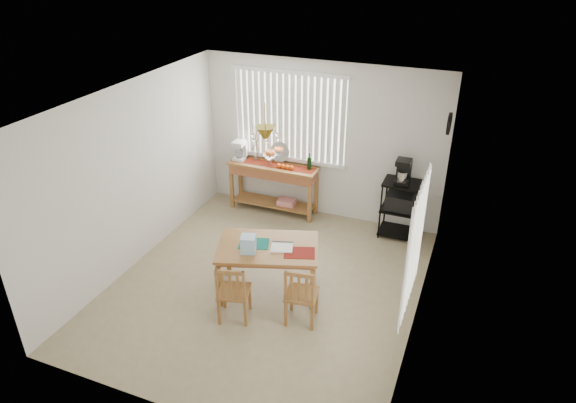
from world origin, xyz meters
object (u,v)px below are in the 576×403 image
at_px(wire_cart, 400,204).
at_px(chair_right, 301,295).
at_px(dining_table, 268,251).
at_px(cart_items, 403,171).
at_px(chair_left, 233,292).
at_px(sideboard, 274,177).

height_order(wire_cart, chair_right, wire_cart).
distance_m(dining_table, chair_right, 0.80).
relative_size(wire_cart, chair_right, 1.13).
xyz_separation_m(wire_cart, chair_right, (-0.70, -2.51, -0.16)).
distance_m(wire_cart, cart_items, 0.55).
bearing_deg(dining_table, cart_items, 57.39).
bearing_deg(chair_left, chair_right, 18.18).
xyz_separation_m(dining_table, chair_left, (-0.16, -0.70, -0.21)).
xyz_separation_m(dining_table, chair_right, (0.63, -0.44, -0.21)).
distance_m(sideboard, wire_cart, 2.14).
height_order(sideboard, chair_left, sideboard).
bearing_deg(sideboard, cart_items, -0.40).
height_order(sideboard, chair_right, sideboard).
distance_m(dining_table, chair_left, 0.75).
relative_size(cart_items, dining_table, 0.26).
bearing_deg(dining_table, wire_cart, 57.26).
bearing_deg(cart_items, wire_cart, -90.00).
bearing_deg(wire_cart, chair_right, -105.53).
xyz_separation_m(cart_items, chair_right, (-0.70, -2.52, -0.70)).
height_order(cart_items, dining_table, cart_items).
height_order(wire_cart, dining_table, wire_cart).
xyz_separation_m(chair_left, chair_right, (0.79, 0.26, 0.00)).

